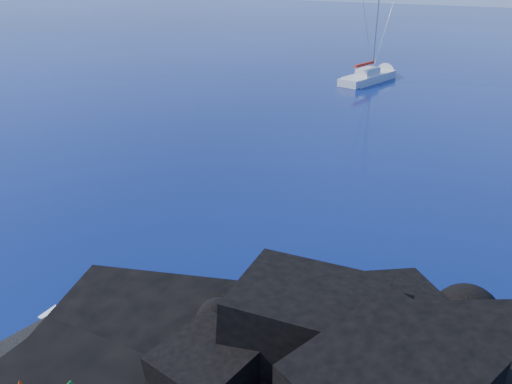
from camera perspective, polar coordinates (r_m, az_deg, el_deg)
surf_foam at (r=20.65m, az=-8.53°, el=-14.88°), size 10.00×8.00×0.06m
sailboat at (r=65.19m, az=12.79°, el=12.22°), size 4.92×13.50×13.87m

